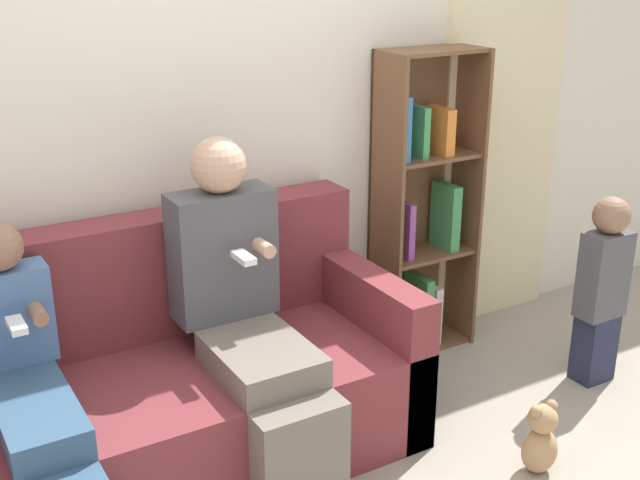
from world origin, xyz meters
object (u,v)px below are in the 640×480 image
at_px(couch, 160,392).
at_px(toddler_standing, 602,287).
at_px(teddy_bear, 541,440).
at_px(adult_seated, 246,307).
at_px(child_seated, 33,400).
at_px(bookshelf, 422,213).

height_order(couch, toddler_standing, couch).
bearing_deg(teddy_bear, couch, 146.71).
xyz_separation_m(couch, teddy_bear, (1.19, -0.78, -0.17)).
height_order(couch, teddy_bear, couch).
distance_m(toddler_standing, teddy_bear, 0.87).
relative_size(adult_seated, child_seated, 1.19).
distance_m(adult_seated, bookshelf, 1.20).
bearing_deg(couch, bookshelf, 11.75).
bearing_deg(teddy_bear, child_seated, 160.03).
bearing_deg(couch, child_seated, -159.49).
xyz_separation_m(child_seated, toddler_standing, (2.38, -0.22, -0.06)).
bearing_deg(toddler_standing, bookshelf, 123.92).
bearing_deg(bookshelf, toddler_standing, -56.08).
distance_m(couch, teddy_bear, 1.44).
bearing_deg(teddy_bear, bookshelf, 77.28).
height_order(couch, adult_seated, adult_seated).
relative_size(couch, teddy_bear, 6.43).
relative_size(toddler_standing, teddy_bear, 2.95).
height_order(couch, bookshelf, bookshelf).
bearing_deg(adult_seated, toddler_standing, -9.87).
relative_size(child_seated, toddler_standing, 1.18).
distance_m(couch, toddler_standing, 1.96).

